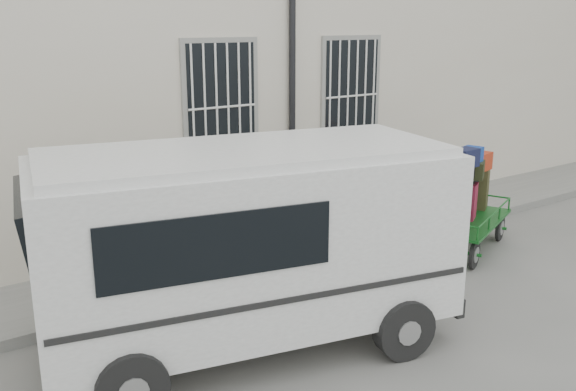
{
  "coord_description": "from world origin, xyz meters",
  "views": [
    {
      "loc": [
        -5.43,
        -5.92,
        3.67
      ],
      "look_at": [
        -0.51,
        1.0,
        1.36
      ],
      "focal_mm": 40.0,
      "sensor_mm": 36.0,
      "label": 1
    }
  ],
  "objects": [
    {
      "name": "sidewalk",
      "position": [
        0.0,
        2.2,
        0.07
      ],
      "size": [
        24.0,
        1.7,
        0.15
      ],
      "primitive_type": "cube",
      "color": "slate",
      "rests_on": "ground"
    },
    {
      "name": "ground",
      "position": [
        0.0,
        0.0,
        0.0
      ],
      "size": [
        80.0,
        80.0,
        0.0
      ],
      "primitive_type": "plane",
      "color": "#61615D",
      "rests_on": "ground"
    },
    {
      "name": "van",
      "position": [
        -1.86,
        -0.11,
        1.34
      ],
      "size": [
        4.96,
        2.92,
        2.35
      ],
      "rotation": [
        0.0,
        0.0,
        -0.22
      ],
      "color": "silver",
      "rests_on": "ground"
    },
    {
      "name": "luggage_cart",
      "position": [
        2.76,
        0.55,
        0.91
      ],
      "size": [
        2.36,
        1.61,
        1.78
      ],
      "rotation": [
        0.0,
        0.0,
        0.4
      ],
      "color": "black",
      "rests_on": "ground"
    },
    {
      "name": "building",
      "position": [
        0.0,
        5.5,
        3.0
      ],
      "size": [
        24.0,
        5.15,
        6.0
      ],
      "color": "beige",
      "rests_on": "ground"
    }
  ]
}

